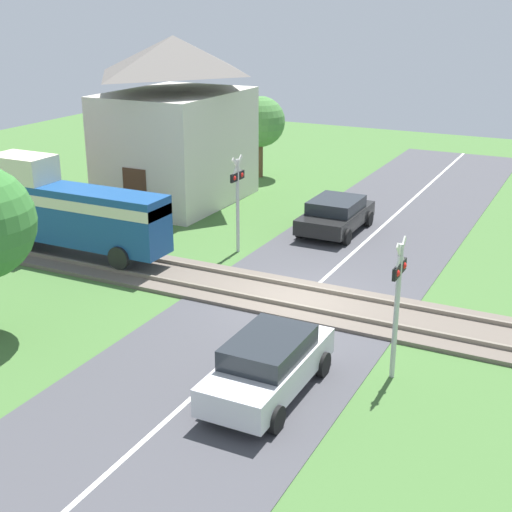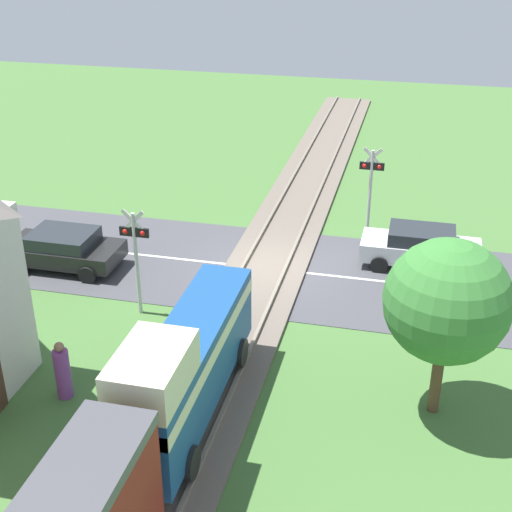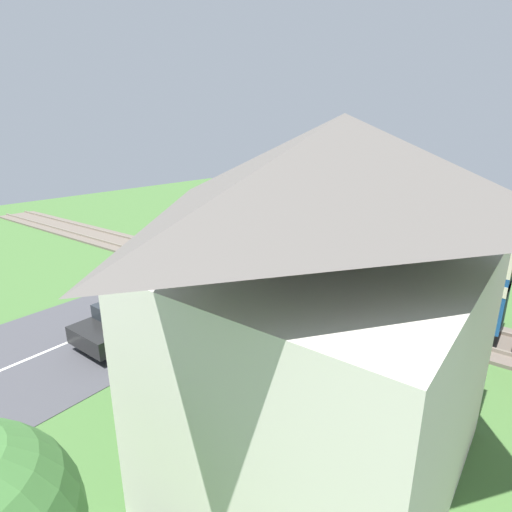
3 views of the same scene
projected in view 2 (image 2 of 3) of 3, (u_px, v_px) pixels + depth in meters
ground_plane at (266, 269)px, 24.58m from camera, size 60.00×60.00×0.00m
road_surface at (266, 269)px, 24.58m from camera, size 48.00×6.40×0.02m
track_bed at (266, 267)px, 24.55m from camera, size 2.80×48.00×0.24m
car_near_crossing at (421, 247)px, 24.44m from camera, size 4.03×1.79×1.41m
car_far_side at (64, 248)px, 24.43m from camera, size 3.92×2.03×1.31m
crossing_signal_west_approach at (371, 180)px, 26.20m from camera, size 0.90×0.18×3.43m
crossing_signal_east_approach at (136, 249)px, 21.02m from camera, size 0.90×0.18×3.43m
pedestrian_by_station at (63, 372)px, 17.95m from camera, size 0.40×0.40×1.62m
tree_roadside_hedge at (447, 302)px, 16.39m from camera, size 2.97×2.97×4.61m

